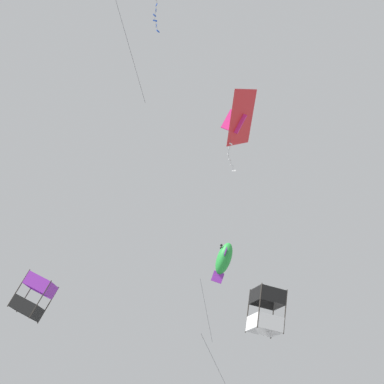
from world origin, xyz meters
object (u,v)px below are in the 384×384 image
object	(u,v)px
kite_box_highest	(33,298)
kite_delta_upper_right	(240,118)
kite_box_near_left	(266,311)
kite_fish_mid_left	(224,259)

from	to	relation	value
kite_box_highest	kite_delta_upper_right	size ratio (longest dim) A/B	2.62
kite_delta_upper_right	kite_box_near_left	size ratio (longest dim) A/B	0.46
kite_delta_upper_right	kite_box_near_left	xyz separation A→B (m)	(-0.55, -2.33, -8.22)
kite_box_highest	kite_delta_upper_right	xyz separation A→B (m)	(-7.69, -2.90, 8.40)
kite_fish_mid_left	kite_box_near_left	xyz separation A→B (m)	(-2.25, 2.85, -3.31)
kite_fish_mid_left	kite_box_near_left	distance (m)	4.91
kite_fish_mid_left	kite_box_highest	size ratio (longest dim) A/B	0.52
kite_box_highest	kite_delta_upper_right	bearing A→B (deg)	-76.58
kite_delta_upper_right	kite_box_near_left	bearing A→B (deg)	-14.25
kite_fish_mid_left	kite_delta_upper_right	distance (m)	7.34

